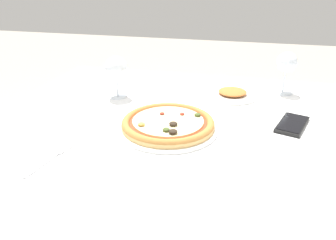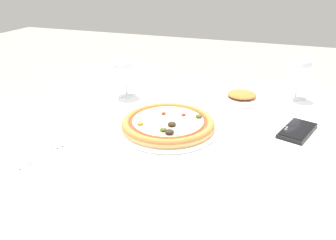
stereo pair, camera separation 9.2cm
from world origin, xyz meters
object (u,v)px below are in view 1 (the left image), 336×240
dining_table (177,160)px  wine_glass_far_left (116,69)px  wine_glass_far_right (287,64)px  cell_phone (292,124)px  side_plate (232,94)px  pizza_plate (168,124)px  fork (51,158)px

dining_table → wine_glass_far_left: 0.40m
wine_glass_far_right → cell_phone: 0.30m
dining_table → cell_phone: bearing=22.5°
cell_phone → side_plate: 0.27m
pizza_plate → fork: pizza_plate is taller
pizza_plate → wine_glass_far_right: wine_glass_far_right is taller
wine_glass_far_right → side_plate: wine_glass_far_right is taller
wine_glass_far_left → cell_phone: 0.60m
wine_glass_far_left → pizza_plate: bearing=-42.1°
dining_table → side_plate: side_plate is taller
dining_table → fork: 0.34m
dining_table → wine_glass_far_left: size_ratio=8.05×
wine_glass_far_left → cell_phone: size_ratio=0.92×
dining_table → pizza_plate: pizza_plate is taller
pizza_plate → wine_glass_far_right: 0.53m
dining_table → side_plate: bearing=68.5°
wine_glass_far_left → wine_glass_far_right: size_ratio=0.97×
fork → cell_phone: bearing=29.1°
pizza_plate → cell_phone: 0.36m
dining_table → cell_phone: 0.35m
fork → wine_glass_far_left: size_ratio=1.16×
fork → cell_phone: size_ratio=1.07×
fork → cell_phone: 0.67m
cell_phone → fork: bearing=-150.9°
wine_glass_far_left → side_plate: 0.42m
cell_phone → side_plate: bearing=132.7°
wine_glass_far_left → wine_glass_far_right: 0.60m
cell_phone → side_plate: side_plate is taller
side_plate → cell_phone: bearing=-47.3°
cell_phone → dining_table: bearing=-157.5°
pizza_plate → side_plate: (0.16, 0.31, -0.01)m
dining_table → cell_phone: size_ratio=7.42×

